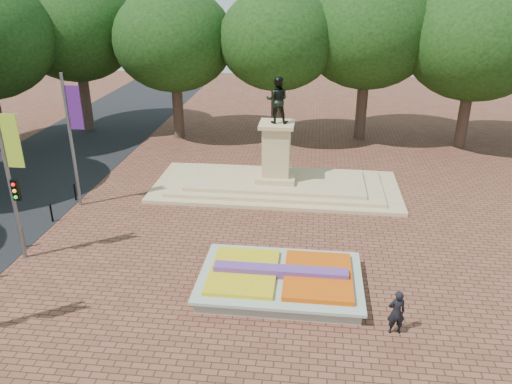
# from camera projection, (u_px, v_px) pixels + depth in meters

# --- Properties ---
(ground) EXTENTS (90.00, 90.00, 0.00)m
(ground) POSITION_uv_depth(u_px,v_px,m) (260.00, 260.00, 21.53)
(ground) COLOR brown
(ground) RESTS_ON ground
(asphalt_street) EXTENTS (9.00, 90.00, 0.02)m
(asphalt_street) POSITION_uv_depth(u_px,v_px,m) (3.00, 196.00, 27.72)
(asphalt_street) COLOR black
(asphalt_street) RESTS_ON ground
(flower_bed) EXTENTS (6.30, 4.30, 0.91)m
(flower_bed) POSITION_uv_depth(u_px,v_px,m) (281.00, 280.00, 19.44)
(flower_bed) COLOR gray
(flower_bed) RESTS_ON ground
(monument) EXTENTS (14.00, 6.00, 6.40)m
(monument) POSITION_uv_depth(u_px,v_px,m) (276.00, 174.00, 28.47)
(monument) COLOR tan
(monument) RESTS_ON ground
(tree_row_back) EXTENTS (44.80, 8.80, 10.43)m
(tree_row_back) POSITION_uv_depth(u_px,v_px,m) (322.00, 48.00, 35.04)
(tree_row_back) COLOR #3A2820
(tree_row_back) RESTS_ON ground
(banner_poles) EXTENTS (0.88, 11.17, 7.00)m
(banner_poles) POSITION_uv_depth(u_px,v_px,m) (7.00, 177.00, 19.90)
(banner_poles) COLOR slate
(banner_poles) RESTS_ON ground
(bollard_row) EXTENTS (0.12, 13.12, 0.98)m
(bollard_row) POSITION_uv_depth(u_px,v_px,m) (6.00, 252.00, 21.12)
(bollard_row) COLOR black
(bollard_row) RESTS_ON ground
(pedestrian) EXTENTS (0.66, 0.48, 1.66)m
(pedestrian) POSITION_uv_depth(u_px,v_px,m) (396.00, 312.00, 16.81)
(pedestrian) COLOR black
(pedestrian) RESTS_ON ground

